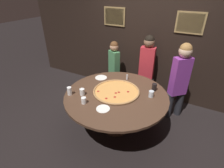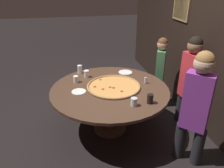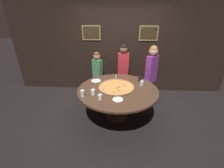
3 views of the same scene
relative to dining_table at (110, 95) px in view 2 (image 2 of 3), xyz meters
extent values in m
plane|color=black|center=(0.00, 0.00, -0.63)|extent=(24.00, 24.00, 0.00)
cube|color=black|center=(0.00, 1.48, 0.67)|extent=(6.40, 0.06, 2.60)
cube|color=#9E7F4C|center=(-0.80, 1.44, 1.12)|extent=(0.52, 0.02, 0.40)
cube|color=#936B5B|center=(-0.80, 1.44, 1.12)|extent=(0.46, 0.01, 0.34)
cylinder|color=#4C3323|center=(0.00, 0.00, 0.09)|extent=(1.77, 1.77, 0.04)
cylinder|color=#4C3323|center=(0.00, 0.00, -0.28)|extent=(0.16, 0.16, 0.70)
cylinder|color=#4C3323|center=(0.00, 0.00, -0.61)|extent=(0.52, 0.52, 0.04)
cylinder|color=#E0994C|center=(-0.03, 0.07, 0.12)|extent=(0.77, 0.77, 0.01)
torus|color=#B27F4C|center=(-0.03, 0.07, 0.13)|extent=(0.81, 0.81, 0.03)
cylinder|color=#A8281E|center=(0.16, 0.15, 0.13)|extent=(0.04, 0.04, 0.00)
cylinder|color=#A8281E|center=(0.03, -0.11, 0.13)|extent=(0.04, 0.04, 0.00)
cylinder|color=#A8281E|center=(-0.01, 0.01, 0.13)|extent=(0.04, 0.04, 0.00)
cylinder|color=#A8281E|center=(-0.07, -0.21, 0.13)|extent=(0.04, 0.04, 0.00)
cylinder|color=#A8281E|center=(-0.31, -0.09, 0.13)|extent=(0.04, 0.04, 0.00)
cylinder|color=#A8281E|center=(0.02, 0.05, 0.13)|extent=(0.04, 0.04, 0.00)
cylinder|color=silver|center=(0.55, 0.20, 0.17)|extent=(0.08, 0.08, 0.11)
cylinder|color=white|center=(-0.33, -0.48, 0.17)|extent=(0.08, 0.08, 0.11)
cylinder|color=black|center=(0.53, 0.43, 0.18)|extent=(0.08, 0.08, 0.13)
cylinder|color=white|center=(-0.50, -0.29, 0.17)|extent=(0.08, 0.08, 0.11)
cylinder|color=white|center=(-0.69, -0.39, 0.18)|extent=(0.07, 0.07, 0.14)
cylinder|color=white|center=(-0.55, 0.39, 0.12)|extent=(0.24, 0.24, 0.01)
cylinder|color=white|center=(0.01, -0.46, 0.12)|extent=(0.21, 0.21, 0.01)
cylinder|color=silver|center=(-0.06, 0.58, 0.15)|extent=(0.04, 0.04, 0.08)
cylinder|color=#B7B7BC|center=(-0.06, 0.58, 0.20)|extent=(0.04, 0.04, 0.01)
cylinder|color=#232328|center=(0.96, 0.96, -0.36)|extent=(0.20, 0.20, 0.53)
cylinder|color=#232328|center=(0.79, 0.79, -0.36)|extent=(0.20, 0.20, 0.53)
cube|color=purple|center=(0.87, 0.88, 0.27)|extent=(0.34, 0.34, 0.74)
sphere|color=beige|center=(0.87, 0.88, 0.75)|extent=(0.23, 0.23, 0.23)
sphere|color=#9E703D|center=(0.87, 0.88, 0.79)|extent=(0.21, 0.21, 0.21)
cylinder|color=#232328|center=(-0.52, 1.03, -0.40)|extent=(0.16, 0.16, 0.45)
cylinder|color=#232328|center=(-0.70, 1.13, -0.40)|extent=(0.16, 0.16, 0.45)
cube|color=#4C8C59|center=(-0.61, 1.08, 0.14)|extent=(0.31, 0.26, 0.63)
sphere|color=tan|center=(-0.61, 1.08, 0.55)|extent=(0.20, 0.20, 0.20)
sphere|color=brown|center=(-0.61, 1.08, 0.59)|extent=(0.18, 0.18, 0.18)
cylinder|color=#232328|center=(0.24, 1.24, -0.37)|extent=(0.15, 0.15, 0.52)
cylinder|color=#232328|center=(0.01, 1.22, -0.37)|extent=(0.15, 0.15, 0.52)
cube|color=red|center=(0.12, 1.23, 0.25)|extent=(0.32, 0.19, 0.72)
sphere|color=#8C664C|center=(0.12, 1.23, 0.72)|extent=(0.22, 0.22, 0.22)
sphere|color=black|center=(0.12, 1.23, 0.76)|extent=(0.21, 0.21, 0.21)
camera|label=1|loc=(1.13, -2.24, 1.74)|focal=28.00mm
camera|label=2|loc=(2.85, -0.58, 1.59)|focal=35.00mm
camera|label=3|loc=(0.05, -2.95, 1.62)|focal=24.00mm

